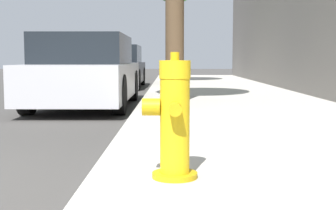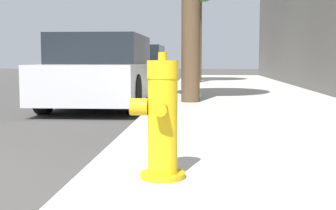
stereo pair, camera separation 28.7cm
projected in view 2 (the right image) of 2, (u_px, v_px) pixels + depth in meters
name	position (u px, v px, depth m)	size (l,w,h in m)	color
fire_hydrant	(162.00, 121.00, 3.09)	(0.37, 0.39, 0.84)	#C39C11
parked_car_near	(104.00, 72.00, 9.04)	(1.73, 4.34, 1.37)	#B7B7BC
parked_car_mid	(138.00, 67.00, 15.24)	(1.74, 4.00, 1.35)	black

